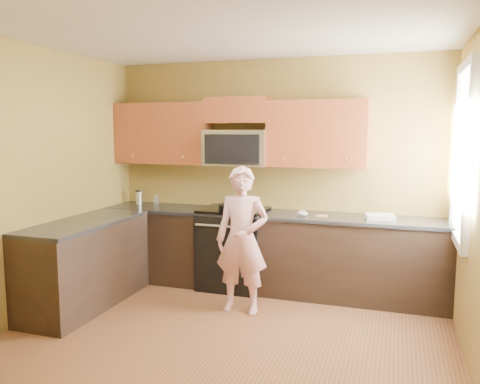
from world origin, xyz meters
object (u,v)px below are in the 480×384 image
at_px(woman, 242,240).
at_px(frying_pan, 230,209).
at_px(travel_mug, 139,204).
at_px(stove, 234,248).
at_px(microwave, 237,165).
at_px(butter_tub, 252,214).

relative_size(woman, frying_pan, 3.17).
relative_size(woman, travel_mug, 8.33).
distance_m(stove, microwave, 0.98).
relative_size(stove, woman, 0.63).
relative_size(woman, butter_tub, 13.65).
distance_m(microwave, frying_pan, 0.54).
xyz_separation_m(stove, frying_pan, (-0.02, -0.07, 0.47)).
xyz_separation_m(woman, butter_tub, (-0.08, 0.61, 0.17)).
distance_m(stove, frying_pan, 0.48).
bearing_deg(stove, travel_mug, 174.38).
distance_m(butter_tub, travel_mug, 1.61).
distance_m(stove, butter_tub, 0.52).
xyz_separation_m(woman, frying_pan, (-0.36, 0.65, 0.20)).
bearing_deg(woman, butter_tub, 96.65).
height_order(butter_tub, travel_mug, travel_mug).
height_order(woman, frying_pan, woman).
bearing_deg(stove, microwave, 90.00).
relative_size(stove, butter_tub, 8.61).
bearing_deg(woman, frying_pan, 117.91).
relative_size(microwave, butter_tub, 6.89).
height_order(stove, woman, woman).
bearing_deg(butter_tub, woman, -82.34).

